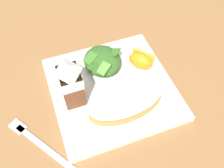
{
  "coord_description": "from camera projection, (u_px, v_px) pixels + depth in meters",
  "views": [
    {
      "loc": [
        -0.32,
        0.12,
        0.49
      ],
      "look_at": [
        0.0,
        0.0,
        0.03
      ],
      "focal_mm": 39.89,
      "sensor_mm": 36.0,
      "label": 1
    }
  ],
  "objects": [
    {
      "name": "ground",
      "position": [
        112.0,
        90.0,
        0.6
      ],
      "size": [
        3.0,
        3.0,
        0.0
      ],
      "primitive_type": "plane",
      "color": "olive"
    },
    {
      "name": "cheesy_pizza_bread",
      "position": [
        126.0,
        104.0,
        0.53
      ],
      "size": [
        0.09,
        0.18,
        0.04
      ],
      "color": "#B77F42",
      "rests_on": "white_plate"
    },
    {
      "name": "green_salad_pile",
      "position": [
        103.0,
        61.0,
        0.61
      ],
      "size": [
        0.11,
        0.1,
        0.04
      ],
      "color": "#336023",
      "rests_on": "white_plate"
    },
    {
      "name": "orange_wedge_front",
      "position": [
        141.0,
        60.0,
        0.61
      ],
      "size": [
        0.07,
        0.07,
        0.04
      ],
      "color": "orange",
      "rests_on": "white_plate"
    },
    {
      "name": "metal_fork",
      "position": [
        37.0,
        141.0,
        0.52
      ],
      "size": [
        0.17,
        0.12,
        0.01
      ],
      "color": "silver",
      "rests_on": "ground"
    },
    {
      "name": "white_plate",
      "position": [
        112.0,
        88.0,
        0.59
      ],
      "size": [
        0.28,
        0.28,
        0.02
      ],
      "primitive_type": "cube",
      "color": "white",
      "rests_on": "ground"
    },
    {
      "name": "milk_carton",
      "position": [
        70.0,
        80.0,
        0.52
      ],
      "size": [
        0.06,
        0.05,
        0.11
      ],
      "color": "brown",
      "rests_on": "white_plate"
    }
  ]
}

